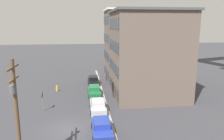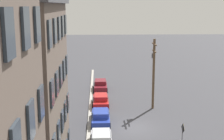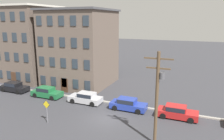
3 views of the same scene
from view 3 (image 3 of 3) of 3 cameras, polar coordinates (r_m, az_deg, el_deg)
name	(u,v)px [view 3 (image 3 of 3)]	position (r m, az deg, el deg)	size (l,w,h in m)	color
ground_plane	(106,119)	(24.78, -1.48, -12.63)	(200.00, 200.00, 0.00)	#38383D
kerb_strip	(120,104)	(28.57, 2.22, -8.87)	(56.00, 0.36, 0.16)	#9E998E
apartment_corner	(32,43)	(42.54, -20.28, 6.62)	(8.59, 9.96, 13.15)	#66564C
apartment_midblock	(80,48)	(36.77, -8.26, 5.82)	(10.34, 10.45, 12.41)	#66564C
car_black	(14,87)	(36.61, -24.19, -3.98)	(4.40, 1.92, 1.43)	black
car_green	(47,92)	(32.39, -16.71, -5.50)	(4.40, 1.92, 1.43)	#1E6638
car_silver	(86,97)	(29.11, -6.86, -7.13)	(4.40, 1.92, 1.43)	#B7B7BC
car_blue	(128,104)	(26.88, 4.17, -8.81)	(4.40, 1.92, 1.43)	#233899
car_red	(177,112)	(25.75, 16.59, -10.35)	(4.40, 1.92, 1.43)	#B21E1E
caution_sign	(47,108)	(24.14, -16.70, -9.57)	(0.87, 0.08, 2.54)	slate
utility_pole	(157,94)	(18.81, 11.79, -6.12)	(2.40, 0.44, 8.24)	brown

